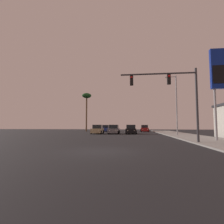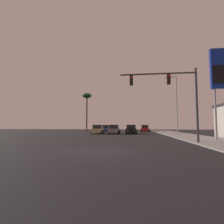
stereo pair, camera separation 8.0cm
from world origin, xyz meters
name	(u,v)px [view 1 (the left image)]	position (x,y,z in m)	size (l,w,h in m)	color
ground_plane	(101,151)	(0.00, 0.00, 0.00)	(120.00, 120.00, 0.00)	black
sidewalk_right	(202,139)	(9.50, 10.00, 0.06)	(5.00, 60.00, 0.12)	gray
car_tan	(98,130)	(-4.71, 22.08, 0.76)	(2.04, 4.32, 1.68)	tan
car_grey	(114,130)	(-1.60, 22.11, 0.76)	(2.04, 4.32, 1.68)	slate
car_blue	(106,129)	(-4.94, 33.76, 0.76)	(2.04, 4.34, 1.68)	navy
car_red	(145,129)	(4.83, 33.81, 0.76)	(2.04, 4.34, 1.68)	maroon
car_black	(131,130)	(1.60, 22.30, 0.76)	(2.04, 4.34, 1.68)	black
traffic_light_mast	(174,90)	(5.59, 5.43, 4.70)	(6.75, 0.36, 6.50)	#38383D
street_lamp	(176,102)	(8.37, 16.65, 5.12)	(1.74, 0.24, 9.00)	#99999E
gas_station_sign	(221,74)	(10.59, 7.48, 6.62)	(2.00, 0.42, 9.00)	#99999E
palm_tree_far	(87,98)	(-10.09, 34.00, 8.76)	(2.40, 2.40, 10.07)	brown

